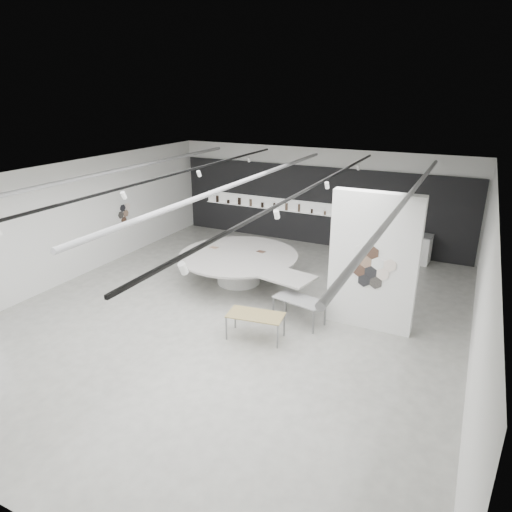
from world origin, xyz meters
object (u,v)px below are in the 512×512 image
at_px(display_island, 240,265).
at_px(kitchen_counter, 405,246).
at_px(sample_table_wood, 256,316).
at_px(sample_table_stone, 299,301).
at_px(partition_column, 373,262).

bearing_deg(display_island, kitchen_counter, 57.52).
relative_size(sample_table_wood, sample_table_stone, 1.02).
bearing_deg(kitchen_counter, sample_table_wood, -103.84).
height_order(partition_column, kitchen_counter, partition_column).
bearing_deg(sample_table_stone, sample_table_wood, -118.75).
bearing_deg(sample_table_wood, partition_column, 38.07).
distance_m(display_island, sample_table_wood, 3.50).
distance_m(sample_table_wood, sample_table_stone, 1.42).
relative_size(partition_column, display_island, 0.70).
xyz_separation_m(sample_table_stone, kitchen_counter, (1.73, 6.16, -0.10)).
bearing_deg(sample_table_wood, display_island, 124.38).
distance_m(sample_table_wood, kitchen_counter, 7.78).
distance_m(partition_column, sample_table_wood, 3.26).
relative_size(partition_column, sample_table_wood, 2.44).
relative_size(display_island, kitchen_counter, 2.73).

